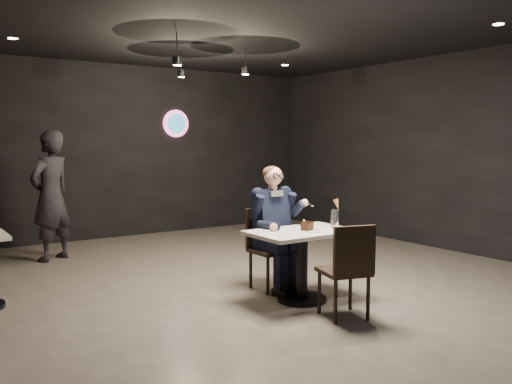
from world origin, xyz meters
TOP-DOWN VIEW (x-y plane):
  - floor at (0.00, 0.00)m, footprint 9.00×9.00m
  - wall_sign at (0.80, 4.47)m, footprint 0.50×0.06m
  - pendant_lights at (0.00, 2.00)m, footprint 1.40×1.20m
  - main_table at (-0.07, -0.31)m, footprint 1.10×0.70m
  - chair_far at (-0.07, 0.24)m, footprint 0.42×0.46m
  - chair_near at (-0.07, -0.94)m, footprint 0.53×0.55m
  - seated_man at (-0.07, 0.24)m, footprint 0.60×0.80m
  - dessert_plate at (-0.03, -0.41)m, footprint 0.20×0.20m
  - cake_slice at (-0.06, -0.38)m, footprint 0.14×0.12m
  - mint_leaf at (0.04, -0.42)m, footprint 0.07×0.04m
  - sundae_glass at (0.35, -0.35)m, footprint 0.08×0.08m
  - wafer_cone at (0.39, -0.34)m, footprint 0.07×0.07m
  - passerby at (-1.75, 3.20)m, footprint 0.80×0.72m

SIDE VIEW (x-z plane):
  - floor at x=0.00m, z-range 0.00..0.00m
  - main_table at x=-0.07m, z-range 0.00..0.75m
  - chair_far at x=-0.07m, z-range 0.00..0.92m
  - chair_near at x=-0.07m, z-range 0.00..0.92m
  - seated_man at x=-0.07m, z-range 0.00..1.44m
  - dessert_plate at x=-0.03m, z-range 0.75..0.76m
  - cake_slice at x=-0.06m, z-range 0.76..0.84m
  - mint_leaf at x=0.04m, z-range 0.84..0.85m
  - sundae_glass at x=0.35m, z-range 0.75..0.94m
  - passerby at x=-1.75m, z-range 0.00..1.83m
  - wafer_cone at x=0.39m, z-range 0.93..1.05m
  - wall_sign at x=0.80m, z-range 1.75..2.25m
  - pendant_lights at x=0.00m, z-range 2.70..3.06m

